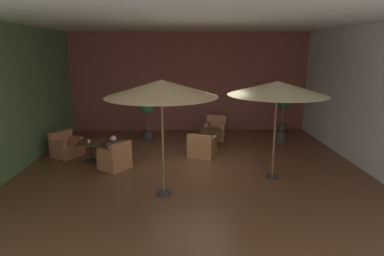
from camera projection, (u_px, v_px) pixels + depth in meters
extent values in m
cube|color=brown|center=(192.00, 170.00, 9.09)|extent=(9.99, 9.56, 0.02)
cube|color=brown|center=(189.00, 83.00, 13.19)|extent=(9.99, 0.08, 4.09)
cube|color=#577B4B|center=(8.00, 101.00, 8.47)|extent=(0.08, 9.56, 4.09)
cube|color=silver|center=(371.00, 99.00, 8.72)|extent=(0.08, 9.56, 4.09)
cube|color=silver|center=(192.00, 20.00, 8.10)|extent=(9.99, 9.56, 0.06)
cylinder|color=black|center=(91.00, 161.00, 9.82)|extent=(0.43, 0.43, 0.02)
cylinder|color=black|center=(91.00, 152.00, 9.75)|extent=(0.07, 0.07, 0.59)
cube|color=#4D311D|center=(90.00, 143.00, 9.67)|extent=(0.76, 0.76, 0.03)
cube|color=#B3714B|center=(115.00, 162.00, 9.18)|extent=(1.00, 1.01, 0.41)
cube|color=#B3714B|center=(121.00, 150.00, 8.93)|extent=(0.56, 0.68, 0.42)
cube|color=#B3714B|center=(105.00, 154.00, 8.90)|extent=(0.54, 0.45, 0.24)
cube|color=#B3714B|center=(120.00, 149.00, 9.35)|extent=(0.54, 0.45, 0.24)
cube|color=#AD684E|center=(68.00, 150.00, 10.28)|extent=(1.05, 1.08, 0.41)
cube|color=#AD684E|center=(60.00, 137.00, 10.32)|extent=(0.56, 0.79, 0.39)
cube|color=#AD684E|center=(76.00, 139.00, 10.47)|extent=(0.56, 0.42, 0.19)
cube|color=#AD684E|center=(59.00, 144.00, 9.90)|extent=(0.56, 0.42, 0.19)
cylinder|color=black|center=(210.00, 147.00, 11.27)|extent=(0.43, 0.43, 0.02)
cylinder|color=black|center=(210.00, 139.00, 11.20)|extent=(0.07, 0.07, 0.59)
cube|color=#453719|center=(210.00, 131.00, 11.13)|extent=(0.80, 0.80, 0.03)
cube|color=#A87143|center=(202.00, 150.00, 10.27)|extent=(1.01, 1.00, 0.41)
cube|color=#A87143|center=(200.00, 141.00, 9.90)|extent=(0.81, 0.43, 0.36)
cube|color=#A87143|center=(193.00, 139.00, 10.34)|extent=(0.32, 0.61, 0.22)
cube|color=#A87143|center=(213.00, 141.00, 10.13)|extent=(0.32, 0.61, 0.22)
cube|color=#AB6D4C|center=(215.00, 134.00, 12.19)|extent=(0.93, 0.89, 0.44)
cube|color=#AB6D4C|center=(217.00, 121.00, 12.34)|extent=(0.78, 0.35, 0.46)
cube|color=#AB6D4C|center=(223.00, 126.00, 12.00)|extent=(0.29, 0.57, 0.22)
cube|color=#AB6D4C|center=(207.00, 125.00, 12.15)|extent=(0.29, 0.57, 0.22)
cylinder|color=#2D2D2D|center=(164.00, 193.00, 7.56)|extent=(0.32, 0.32, 0.08)
cylinder|color=brown|center=(163.00, 140.00, 7.25)|extent=(0.06, 0.06, 2.68)
cone|color=#DCBA8A|center=(162.00, 88.00, 6.96)|extent=(2.53, 2.53, 0.38)
cylinder|color=#2D2D2D|center=(272.00, 176.00, 8.55)|extent=(0.32, 0.32, 0.08)
cylinder|color=brown|center=(275.00, 132.00, 8.25)|extent=(0.06, 0.06, 2.56)
cone|color=beige|center=(277.00, 88.00, 7.98)|extent=(2.53, 2.53, 0.35)
cylinder|color=#323434|center=(281.00, 137.00, 11.73)|extent=(0.35, 0.35, 0.44)
cylinder|color=brown|center=(282.00, 117.00, 11.55)|extent=(0.06, 0.06, 1.07)
sphere|color=#368752|center=(284.00, 94.00, 11.34)|extent=(0.78, 0.78, 0.78)
cylinder|color=#373237|center=(148.00, 135.00, 12.13)|extent=(0.37, 0.37, 0.34)
cylinder|color=brown|center=(148.00, 122.00, 12.01)|extent=(0.06, 0.06, 0.73)
sphere|color=#3A6C3F|center=(147.00, 106.00, 11.86)|extent=(0.58, 0.58, 0.58)
cylinder|color=#39342F|center=(282.00, 129.00, 12.88)|extent=(0.33, 0.33, 0.44)
cylinder|color=brown|center=(283.00, 116.00, 12.75)|extent=(0.06, 0.06, 0.66)
sphere|color=#316432|center=(284.00, 102.00, 12.62)|extent=(0.57, 0.57, 0.57)
cube|color=#3D383E|center=(114.00, 148.00, 9.08)|extent=(0.39, 0.43, 0.43)
sphere|color=tan|center=(113.00, 138.00, 9.01)|extent=(0.17, 0.17, 0.17)
cylinder|color=white|center=(89.00, 141.00, 9.57)|extent=(0.08, 0.08, 0.11)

